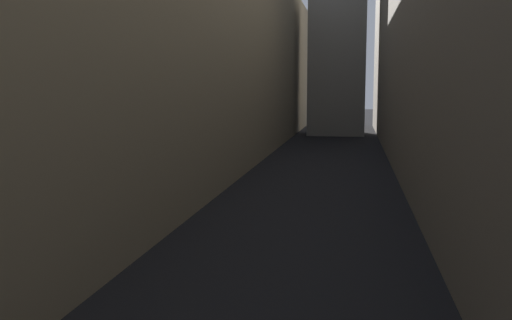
{
  "coord_description": "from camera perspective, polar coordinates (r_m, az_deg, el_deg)",
  "views": [
    {
      "loc": [
        2.42,
        5.36,
        6.4
      ],
      "look_at": [
        0.0,
        19.55,
        4.58
      ],
      "focal_mm": 40.43,
      "sensor_mm": 36.0,
      "label": 1
    }
  ],
  "objects": [
    {
      "name": "building_block_left",
      "position": [
        46.73,
        -7.23,
        10.91
      ],
      "size": [
        11.1,
        108.0,
        18.96
      ],
      "primitive_type": "cube",
      "color": "gray",
      "rests_on": "ground"
    },
    {
      "name": "building_block_right",
      "position": [
        45.94,
        21.82,
        13.9
      ],
      "size": [
        12.26,
        108.0,
        24.33
      ],
      "primitive_type": "cube",
      "color": "#756B5B",
      "rests_on": "ground"
    },
    {
      "name": "ground_plane",
      "position": [
        43.18,
        6.35,
        -1.38
      ],
      "size": [
        264.0,
        264.0,
        0.0
      ],
      "primitive_type": "plane",
      "color": "black"
    }
  ]
}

